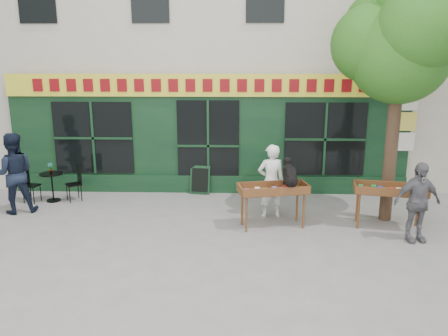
{
  "coord_description": "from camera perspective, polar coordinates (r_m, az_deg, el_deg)",
  "views": [
    {
      "loc": [
        0.83,
        -9.53,
        3.63
      ],
      "look_at": [
        0.5,
        0.5,
        1.17
      ],
      "focal_mm": 35.0,
      "sensor_mm": 36.0,
      "label": 1
    }
  ],
  "objects": [
    {
      "name": "street_tree",
      "position": [
        10.5,
        22.25,
        15.42
      ],
      "size": [
        3.05,
        2.9,
        5.6
      ],
      "color": "#382619",
      "rests_on": "ground"
    },
    {
      "name": "building",
      "position": [
        15.59,
        -1.23,
        18.74
      ],
      "size": [
        14.0,
        7.26,
        10.0
      ],
      "color": "beige",
      "rests_on": "ground"
    },
    {
      "name": "man_left",
      "position": [
        11.71,
        -25.78,
        -0.64
      ],
      "size": [
        1.18,
        1.08,
        1.97
      ],
      "primitive_type": "imported",
      "rotation": [
        0.0,
        0.0,
        3.57
      ],
      "color": "black",
      "rests_on": "ground"
    },
    {
      "name": "potted_plant",
      "position": [
        12.3,
        -21.71,
        0.02
      ],
      "size": [
        0.16,
        0.12,
        0.29
      ],
      "primitive_type": "imported",
      "rotation": [
        0.0,
        0.0,
        0.08
      ],
      "color": "gray",
      "rests_on": "bistro_table"
    },
    {
      "name": "ground",
      "position": [
        10.23,
        -2.9,
        -7.0
      ],
      "size": [
        80.0,
        80.0,
        0.0
      ],
      "primitive_type": "plane",
      "color": "slate",
      "rests_on": "ground"
    },
    {
      "name": "woman",
      "position": [
        10.33,
        6.16,
        -1.72
      ],
      "size": [
        0.72,
        0.55,
        1.76
      ],
      "primitive_type": "imported",
      "rotation": [
        0.0,
        0.0,
        3.35
      ],
      "color": "white",
      "rests_on": "ground"
    },
    {
      "name": "dog",
      "position": [
        9.59,
        8.6,
        -0.48
      ],
      "size": [
        0.46,
        0.66,
        0.6
      ],
      "primitive_type": null,
      "rotation": [
        0.0,
        0.0,
        0.21
      ],
      "color": "black",
      "rests_on": "book_cart_center"
    },
    {
      "name": "bistro_table",
      "position": [
        12.38,
        -21.56,
        -1.63
      ],
      "size": [
        0.6,
        0.6,
        0.76
      ],
      "color": "black",
      "rests_on": "ground"
    },
    {
      "name": "bistro_chair_right",
      "position": [
        12.23,
        -18.71,
        -1.49
      ],
      "size": [
        0.51,
        0.5,
        0.95
      ],
      "rotation": [
        0.0,
        0.0,
        -0.96
      ],
      "color": "black",
      "rests_on": "ground"
    },
    {
      "name": "book_cart_center",
      "position": [
        9.73,
        6.42,
        -3.07
      ],
      "size": [
        1.6,
        0.92,
        0.99
      ],
      "rotation": [
        0.0,
        0.0,
        0.21
      ],
      "color": "brown",
      "rests_on": "ground"
    },
    {
      "name": "book_cart_right",
      "position": [
        10.3,
        20.84,
        -2.95
      ],
      "size": [
        1.59,
        0.89,
        0.99
      ],
      "rotation": [
        0.0,
        0.0,
        -0.19
      ],
      "color": "brown",
      "rests_on": "ground"
    },
    {
      "name": "chalkboard",
      "position": [
        12.2,
        -3.16,
        -1.57
      ],
      "size": [
        0.58,
        0.27,
        0.79
      ],
      "rotation": [
        0.0,
        0.0,
        -0.15
      ],
      "color": "black",
      "rests_on": "ground"
    },
    {
      "name": "bistro_chair_left",
      "position": [
        12.56,
        -24.25,
        -1.61
      ],
      "size": [
        0.42,
        0.42,
        0.95
      ],
      "rotation": [
        0.0,
        0.0,
        1.39
      ],
      "color": "black",
      "rests_on": "ground"
    },
    {
      "name": "man_right",
      "position": [
        9.73,
        23.91,
        -4.1
      ],
      "size": [
        1.03,
        0.56,
        1.67
      ],
      "primitive_type": "imported",
      "rotation": [
        0.0,
        0.0,
        0.16
      ],
      "color": "slate",
      "rests_on": "ground"
    }
  ]
}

